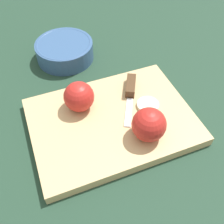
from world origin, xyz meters
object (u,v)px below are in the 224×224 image
apple_half_left (79,97)px  knife (130,88)px  bowl (65,50)px  apple_half_right (149,125)px

apple_half_left → knife: 0.13m
apple_half_left → bowl: apple_half_left is taller
apple_half_right → bowl: (-0.08, 0.34, -0.03)m
apple_half_left → bowl: 0.22m
knife → bowl: size_ratio=0.86×
bowl → knife: bearing=-65.3°
apple_half_left → apple_half_right: size_ratio=0.96×
apple_half_right → knife: 0.13m
apple_half_left → knife: size_ratio=0.49×
knife → apple_half_right: bearing=19.5°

